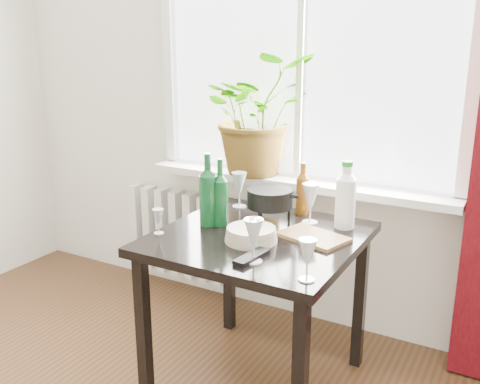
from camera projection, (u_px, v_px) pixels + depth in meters
The scene contains 18 objects.
window at pixel (304, 31), 2.70m from camera, with size 1.72×0.08×1.62m.
windowsill at pixel (294, 182), 2.86m from camera, with size 1.72×0.20×0.04m.
radiator at pixel (184, 234), 3.36m from camera, with size 0.80×0.10×0.55m.
table at pixel (258, 254), 2.36m from camera, with size 0.85×0.85×0.74m.
potted_plant at pixel (258, 114), 2.88m from camera, with size 0.59×0.51×0.65m, color #1F681B.
wine_bottle_left at pixel (208, 189), 2.41m from camera, with size 0.08×0.08×0.34m, color #0D461F, non-canonical shape.
wine_bottle_right at pixel (220, 192), 2.41m from camera, with size 0.07×0.07×0.31m, color #0C401B, non-canonical shape.
bottle_amber at pixel (303, 188), 2.58m from camera, with size 0.06×0.06×0.26m, color #67380B, non-canonical shape.
cleaning_bottle at pixel (346, 194), 2.37m from camera, with size 0.09×0.09×0.32m, color white, non-canonical shape.
wineglass_front_right at pixel (254, 240), 2.01m from camera, with size 0.08×0.08×0.18m, color silver, non-canonical shape.
wineglass_far_right at pixel (307, 260), 1.86m from camera, with size 0.07×0.07×0.16m, color silver, non-canonical shape.
wineglass_back_center at pixel (310, 203), 2.45m from camera, with size 0.08×0.08×0.19m, color silver, non-canonical shape.
wineglass_back_left at pixel (239, 189), 2.69m from camera, with size 0.08×0.08×0.18m, color #B4BEC2, non-canonical shape.
wineglass_front_left at pixel (158, 221), 2.32m from camera, with size 0.05×0.05×0.12m, color #B4BEC2, non-canonical shape.
plate_stack at pixel (251, 235), 2.24m from camera, with size 0.22×0.22×0.06m, color beige.
fondue_pot at pixel (270, 206), 2.45m from camera, with size 0.24×0.21×0.16m, color black, non-canonical shape.
tv_remote at pixel (252, 257), 2.06m from camera, with size 0.05×0.18×0.02m, color black.
cutting_board at pixel (313, 237), 2.28m from camera, with size 0.28×0.18×0.02m, color olive.
Camera 1 is at (1.10, -0.40, 1.56)m, focal length 40.00 mm.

